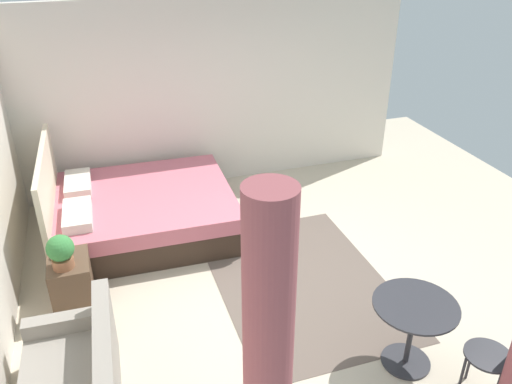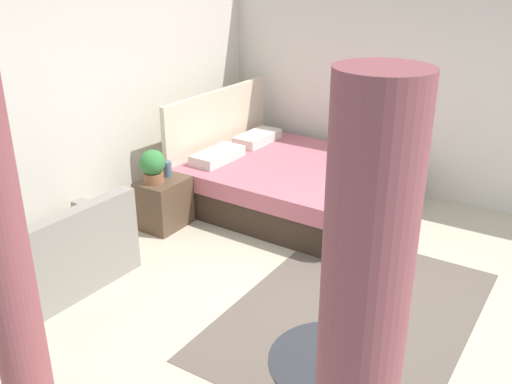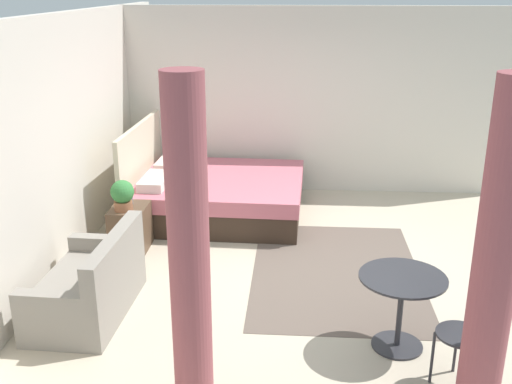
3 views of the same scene
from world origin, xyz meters
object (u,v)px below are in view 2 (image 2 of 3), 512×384
bed (288,181)px  nightstand (164,203)px  couch (57,260)px  vase (167,169)px  potted_plant (153,165)px

bed → nightstand: 1.49m
couch → bed: bearing=-17.3°
bed → couch: 2.81m
couch → vase: size_ratio=8.45×
couch → potted_plant: potted_plant is taller
couch → nightstand: size_ratio=2.57×
couch → nightstand: couch is taller
couch → potted_plant: 1.44m
couch → nightstand: (1.46, 0.01, -0.00)m
bed → potted_plant: size_ratio=6.36×
potted_plant → vase: (0.22, -0.00, -0.11)m
vase → bed: bearing=-38.6°
couch → nightstand: bearing=0.5°
bed → couch: bearing=162.7°
potted_plant → vase: 0.25m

